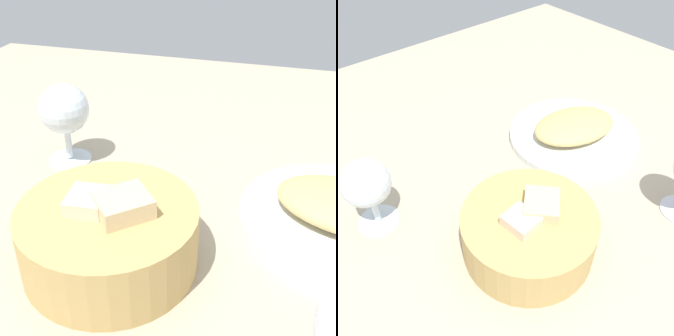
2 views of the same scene
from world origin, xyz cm
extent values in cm
cube|color=tan|center=(0.00, 0.00, -1.00)|extent=(140.00, 140.00, 2.00)
cylinder|color=white|center=(-16.81, -9.04, 0.70)|extent=(26.03, 26.03, 1.40)
ellipsoid|color=tan|center=(-16.81, -9.04, 3.23)|extent=(19.57, 15.09, 3.66)
cone|color=#3E8B32|center=(-23.12, -10.67, 1.90)|extent=(5.19, 5.19, 1.01)
cylinder|color=tan|center=(8.79, 4.72, 3.70)|extent=(19.57, 19.57, 7.41)
cube|color=beige|center=(10.76, 5.12, 6.91)|extent=(4.34, 4.74, 4.41)
cube|color=beige|center=(6.80, 5.00, 6.84)|extent=(7.30, 7.26, 5.42)
cylinder|color=silver|center=(23.65, -14.82, 0.30)|extent=(6.64, 6.64, 0.60)
cylinder|color=silver|center=(23.65, -14.82, 2.78)|extent=(1.00, 1.00, 4.36)
sphere|color=silver|center=(23.65, -14.82, 8.69)|extent=(7.47, 7.47, 7.47)
camera|label=1|loc=(-7.74, 39.09, 35.33)|focal=47.49mm
camera|label=2|loc=(32.76, 27.71, 46.87)|focal=39.23mm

